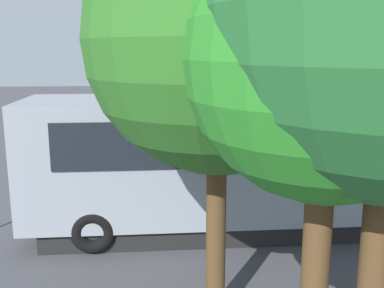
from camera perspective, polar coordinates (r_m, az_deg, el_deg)
ground_plane at (r=15.40m, az=4.93°, el=-4.53°), size 80.00×80.00×0.00m
tour_bus at (r=10.99m, az=8.24°, el=-2.48°), size 11.01×2.77×3.25m
spectator_far_left at (r=14.38m, az=12.70°, el=-1.64°), size 0.57×0.33×1.76m
spectator_left at (r=14.31m, az=8.45°, el=-1.76°), size 0.57×0.32×1.69m
spectator_centre at (r=13.85m, az=3.16°, el=-1.82°), size 0.57×0.33×1.78m
spectator_right at (r=13.96m, az=-2.53°, el=-1.88°), size 0.58×0.38×1.71m
parked_motorcycle_silver at (r=13.80m, az=11.45°, el=-4.61°), size 2.04×0.65×0.99m
stunt_motorcycle at (r=18.36m, az=-9.33°, el=1.35°), size 1.98×0.58×1.77m
traffic_cone at (r=18.40m, az=-3.94°, el=-0.79°), size 0.34×0.34×0.63m
tree_left at (r=4.94m, az=17.09°, el=12.71°), size 3.04×3.04×6.25m
tree_centre at (r=6.80m, az=3.38°, el=15.57°), size 3.99×3.99×7.10m
bay_line_b at (r=17.35m, az=16.53°, el=-3.09°), size 0.10×3.53×0.01m
bay_line_c at (r=16.61m, az=7.61°, el=-3.35°), size 0.10×3.97×0.01m
bay_line_d at (r=16.30m, az=-1.89°, el=-3.54°), size 0.10×3.77×0.01m
bay_line_e at (r=16.45m, az=-11.48°, el=-3.64°), size 0.10×4.35×0.01m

